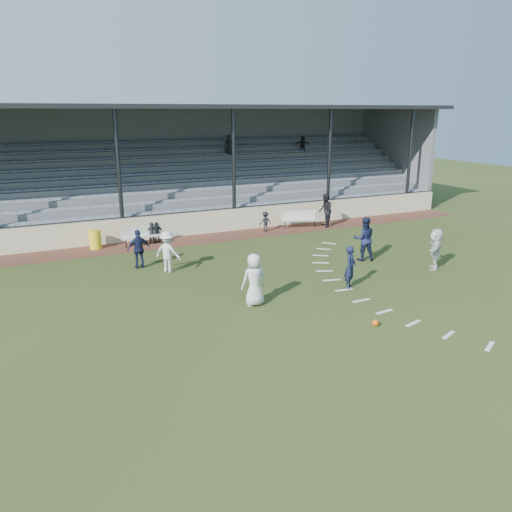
{
  "coord_description": "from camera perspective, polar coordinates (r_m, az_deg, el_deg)",
  "views": [
    {
      "loc": [
        -7.3,
        -13.02,
        6.32
      ],
      "look_at": [
        0.0,
        2.5,
        1.3
      ],
      "focal_mm": 35.0,
      "sensor_mm": 36.0,
      "label": 1
    }
  ],
  "objects": [
    {
      "name": "cinder_track",
      "position": [
        25.42,
        -7.7,
        1.79
      ],
      "size": [
        34.0,
        2.0,
        0.02
      ],
      "primitive_type": "cube",
      "color": "#532C21",
      "rests_on": "ground"
    },
    {
      "name": "football",
      "position": [
        15.72,
        13.5,
        -7.44
      ],
      "size": [
        0.21,
        0.21,
        0.21
      ],
      "primitive_type": "sphere",
      "color": "#E05C0D",
      "rests_on": "ground"
    },
    {
      "name": "retaining_wall",
      "position": [
        26.26,
        -8.45,
        3.55
      ],
      "size": [
        34.0,
        0.18,
        1.2
      ],
      "primitive_type": "cube",
      "color": "beige",
      "rests_on": "ground"
    },
    {
      "name": "player_white_lead",
      "position": [
        16.63,
        -0.21,
        -2.72
      ],
      "size": [
        0.88,
        0.58,
        1.79
      ],
      "primitive_type": "imported",
      "rotation": [
        0.0,
        0.0,
        3.16
      ],
      "color": "silver",
      "rests_on": "ground"
    },
    {
      "name": "official",
      "position": [
        28.18,
        7.94,
        5.18
      ],
      "size": [
        0.99,
        1.1,
        1.87
      ],
      "primitive_type": "imported",
      "rotation": [
        0.0,
        0.0,
        4.34
      ],
      "color": "black",
      "rests_on": "cinder_track"
    },
    {
      "name": "ground",
      "position": [
        16.2,
        3.79,
        -6.67
      ],
      "size": [
        90.0,
        90.0,
        0.0
      ],
      "primitive_type": "plane",
      "color": "#313E19",
      "rests_on": "ground"
    },
    {
      "name": "player_white_wing",
      "position": [
        20.38,
        -10.04,
        0.47
      ],
      "size": [
        1.21,
        1.22,
        1.69
      ],
      "primitive_type": "imported",
      "rotation": [
        0.0,
        0.0,
        2.35
      ],
      "color": "silver",
      "rests_on": "ground"
    },
    {
      "name": "player_navy_lead",
      "position": [
        18.59,
        10.72,
        -1.25
      ],
      "size": [
        0.69,
        0.67,
        1.6
      ],
      "primitive_type": "imported",
      "rotation": [
        0.0,
        0.0,
        0.7
      ],
      "color": "#151A39",
      "rests_on": "ground"
    },
    {
      "name": "sub_right",
      "position": [
        26.91,
        1.07,
        3.96
      ],
      "size": [
        0.71,
        0.41,
        1.09
      ],
      "primitive_type": "imported",
      "rotation": [
        0.0,
        0.0,
        3.15
      ],
      "color": "black",
      "rests_on": "cinder_track"
    },
    {
      "name": "sub_left_near",
      "position": [
        24.98,
        -11.86,
        2.61
      ],
      "size": [
        0.43,
        0.34,
        1.06
      ],
      "primitive_type": "imported",
      "rotation": [
        0.0,
        0.0,
        3.37
      ],
      "color": "black",
      "rests_on": "cinder_track"
    },
    {
      "name": "player_navy_mid",
      "position": [
        22.14,
        12.25,
        1.94
      ],
      "size": [
        1.14,
        1.02,
        1.92
      ],
      "primitive_type": "imported",
      "rotation": [
        0.0,
        0.0,
        2.76
      ],
      "color": "#151A39",
      "rests_on": "ground"
    },
    {
      "name": "penalty_arc",
      "position": [
        18.43,
        15.12,
        -4.31
      ],
      "size": [
        3.89,
        14.63,
        0.01
      ],
      "color": "white",
      "rests_on": "ground"
    },
    {
      "name": "sub_left_far",
      "position": [
        25.07,
        -11.25,
        2.67
      ],
      "size": [
        0.64,
        0.32,
        1.04
      ],
      "primitive_type": "imported",
      "rotation": [
        0.0,
        0.0,
        3.26
      ],
      "color": "black",
      "rests_on": "cinder_track"
    },
    {
      "name": "grandstand",
      "position": [
        30.45,
        -11.2,
        8.24
      ],
      "size": [
        34.6,
        9.0,
        6.61
      ],
      "color": "slate",
      "rests_on": "ground"
    },
    {
      "name": "bench_left",
      "position": [
        24.78,
        -12.85,
        2.52
      ],
      "size": [
        2.02,
        0.6,
        0.95
      ],
      "rotation": [
        0.0,
        0.0,
        0.08
      ],
      "color": "beige",
      "rests_on": "cinder_track"
    },
    {
      "name": "trash_bin",
      "position": [
        24.72,
        -17.9,
        1.81
      ],
      "size": [
        0.56,
        0.56,
        0.89
      ],
      "primitive_type": "cylinder",
      "color": "yellow",
      "rests_on": "cinder_track"
    },
    {
      "name": "player_navy_wing",
      "position": [
        21.14,
        -13.23,
        0.78
      ],
      "size": [
        0.96,
        0.41,
        1.63
      ],
      "primitive_type": "imported",
      "rotation": [
        0.0,
        0.0,
        3.16
      ],
      "color": "#151A39",
      "rests_on": "ground"
    },
    {
      "name": "bench_right",
      "position": [
        27.94,
        4.93,
        4.41
      ],
      "size": [
        2.04,
        0.88,
        0.95
      ],
      "rotation": [
        0.0,
        0.0,
        -0.22
      ],
      "color": "beige",
      "rests_on": "cinder_track"
    },
    {
      "name": "player_white_back",
      "position": [
        21.78,
        19.82,
        0.79
      ],
      "size": [
        1.46,
        1.49,
        1.71
      ],
      "primitive_type": "imported",
      "rotation": [
        0.0,
        0.0,
        3.94
      ],
      "color": "silver",
      "rests_on": "ground"
    }
  ]
}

